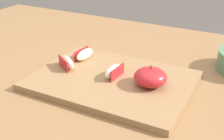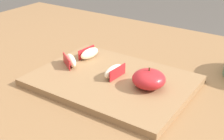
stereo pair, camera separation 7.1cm
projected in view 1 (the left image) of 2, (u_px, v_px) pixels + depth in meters
name	position (u px, v px, depth m)	size (l,w,h in m)	color
dining_table	(108.00, 111.00, 0.77)	(1.48, 0.96, 0.74)	brown
cutting_board	(112.00, 81.00, 0.72)	(0.37, 0.27, 0.02)	olive
apple_half_skin_up	(151.00, 77.00, 0.67)	(0.07, 0.07, 0.05)	#B21E23
apple_wedge_near_knife	(67.00, 62.00, 0.76)	(0.06, 0.05, 0.03)	beige
apple_wedge_middle	(84.00, 54.00, 0.81)	(0.03, 0.07, 0.03)	beige
apple_wedge_right	(114.00, 71.00, 0.71)	(0.03, 0.06, 0.03)	beige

